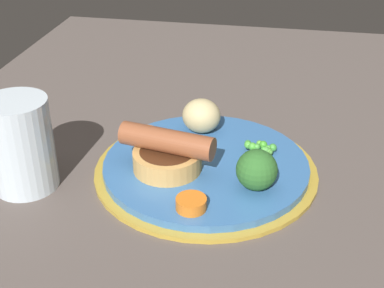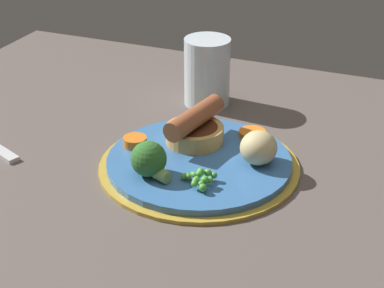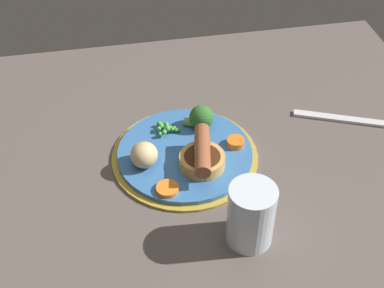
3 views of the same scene
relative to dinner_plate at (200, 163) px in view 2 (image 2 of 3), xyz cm
name	(u,v)px [view 2 (image 2 of 3)]	position (x,y,z in cm)	size (l,w,h in cm)	color
dining_table	(215,181)	(-2.27, 0.32, -2.07)	(110.00, 80.00, 3.00)	#564C47
dinner_plate	(200,163)	(0.00, 0.00, 0.00)	(26.33, 26.33, 1.40)	#B79333
sausage_pudding	(195,128)	(2.29, -3.79, 2.90)	(7.91, 11.27, 5.03)	tan
pea_pile	(200,178)	(-2.49, 6.37, 1.80)	(4.39, 3.94, 1.82)	#529D3D
broccoli_floret_far	(149,160)	(4.14, 6.55, 3.02)	(5.60, 4.52, 4.52)	#2D6628
potato_chunk_0	(259,148)	(-7.43, -1.53, 3.02)	(4.96, 4.76, 4.38)	#CCB77F
carrot_slice_1	(252,133)	(-4.50, -8.42, 1.22)	(3.80, 3.80, 0.77)	orange
carrot_slice_2	(136,141)	(9.32, 0.11, 1.46)	(3.21, 3.21, 1.26)	orange
drinking_glass	(207,72)	(6.49, -19.30, 4.74)	(7.22, 7.22, 10.62)	silver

